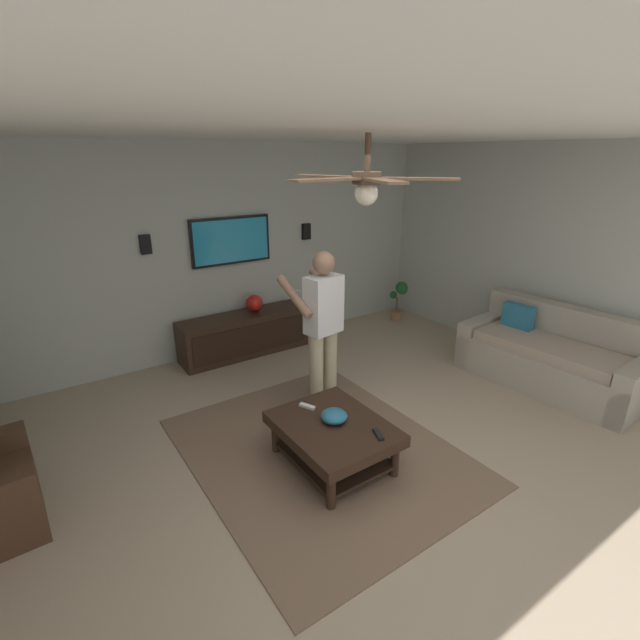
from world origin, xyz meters
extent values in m
plane|color=tan|center=(0.00, 0.00, 0.00)|extent=(7.74, 7.74, 0.00)
cube|color=#B2B7AD|center=(3.19, 0.00, 1.33)|extent=(0.10, 6.65, 2.65)
cube|color=beige|center=(0.00, -3.27, 1.33)|extent=(6.49, 0.10, 2.65)
cube|color=white|center=(0.00, 0.00, 2.70)|extent=(6.49, 6.65, 0.10)
cube|color=#7A604C|center=(0.55, 0.18, 0.01)|extent=(2.58, 2.09, 0.01)
cube|color=#A89E8E|center=(0.12, -2.67, 0.21)|extent=(1.96, 0.97, 0.42)
cube|color=#A89E8E|center=(0.14, -3.01, 0.65)|extent=(1.91, 0.34, 0.45)
cube|color=#A89E8E|center=(0.98, -2.61, 0.29)|extent=(0.24, 0.85, 0.58)
cube|color=#A89E8E|center=(-0.74, -2.74, 0.29)|extent=(0.24, 0.85, 0.58)
cube|color=tan|center=(0.11, -2.59, 0.48)|extent=(1.54, 0.71, 0.12)
cube|color=teal|center=(0.61, -2.74, 0.64)|extent=(0.37, 0.15, 0.36)
cube|color=#332116|center=(0.35, 0.18, 0.35)|extent=(1.00, 0.80, 0.10)
cylinder|color=#332116|center=(0.77, -0.14, 0.15)|extent=(0.07, 0.07, 0.30)
cylinder|color=#332116|center=(0.77, 0.50, 0.15)|extent=(0.07, 0.07, 0.30)
cylinder|color=#332116|center=(-0.07, -0.14, 0.15)|extent=(0.07, 0.07, 0.30)
cylinder|color=#332116|center=(-0.07, 0.50, 0.15)|extent=(0.07, 0.07, 0.30)
cube|color=black|center=(0.35, 0.18, 0.10)|extent=(0.88, 0.68, 0.03)
cube|color=#332116|center=(2.86, -0.21, 0.28)|extent=(0.44, 1.70, 0.55)
cube|color=black|center=(2.64, -0.21, 0.28)|extent=(0.01, 1.56, 0.39)
cube|color=black|center=(3.10, -0.21, 1.47)|extent=(0.05, 1.06, 0.59)
cube|color=#2294C5|center=(3.08, -0.21, 1.47)|extent=(0.01, 1.00, 0.53)
cylinder|color=#C6B793|center=(1.23, -0.42, 0.41)|extent=(0.14, 0.14, 0.82)
cylinder|color=#C6B793|center=(1.20, -0.22, 0.41)|extent=(0.14, 0.14, 0.82)
cube|color=white|center=(1.21, -0.32, 1.11)|extent=(0.28, 0.39, 0.58)
sphere|color=#997056|center=(1.21, -0.32, 1.53)|extent=(0.22, 0.22, 0.22)
cylinder|color=#997056|center=(1.43, -0.51, 1.20)|extent=(0.49, 0.17, 0.37)
cylinder|color=#997056|center=(1.36, -0.07, 1.20)|extent=(0.49, 0.17, 0.37)
cube|color=white|center=(1.59, -0.26, 1.10)|extent=(0.05, 0.06, 0.16)
cylinder|color=#9E6B4C|center=(2.69, -2.77, 0.07)|extent=(0.17, 0.17, 0.14)
cylinder|color=brown|center=(2.69, -2.77, 0.26)|extent=(0.02, 0.02, 0.23)
sphere|color=#235B2D|center=(2.63, -2.80, 0.54)|extent=(0.19, 0.19, 0.19)
sphere|color=#235B2D|center=(2.60, -2.78, 0.53)|extent=(0.18, 0.18, 0.18)
sphere|color=#235B2D|center=(2.77, -2.76, 0.40)|extent=(0.12, 0.12, 0.12)
ellipsoid|color=teal|center=(0.37, 0.16, 0.45)|extent=(0.22, 0.22, 0.10)
cube|color=white|center=(0.68, 0.22, 0.41)|extent=(0.15, 0.10, 0.02)
cube|color=black|center=(0.01, -0.01, 0.41)|extent=(0.16, 0.09, 0.02)
sphere|color=red|center=(2.91, -0.39, 0.66)|extent=(0.22, 0.22, 0.22)
cube|color=black|center=(3.11, -1.35, 1.48)|extent=(0.06, 0.12, 0.22)
cube|color=black|center=(3.11, 0.84, 1.53)|extent=(0.06, 0.12, 0.22)
cylinder|color=#4C3828|center=(0.17, 0.06, 2.49)|extent=(0.04, 0.04, 0.28)
cylinder|color=#4C3828|center=(0.17, 0.06, 2.35)|extent=(0.20, 0.20, 0.08)
sphere|color=silver|center=(0.17, 0.06, 2.25)|extent=(0.16, 0.16, 0.16)
cube|color=brown|center=(0.48, 0.14, 2.35)|extent=(0.57, 0.26, 0.02)
cube|color=brown|center=(0.15, 0.38, 2.35)|extent=(0.15, 0.57, 0.02)
cube|color=brown|center=(-0.12, 0.18, 2.35)|extent=(0.56, 0.33, 0.02)
cube|color=brown|center=(-0.08, -0.14, 2.35)|extent=(0.51, 0.45, 0.02)
cube|color=brown|center=(0.40, -0.17, 2.35)|extent=(0.48, 0.48, 0.02)
camera|label=1|loc=(-2.25, 2.10, 2.50)|focal=25.41mm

